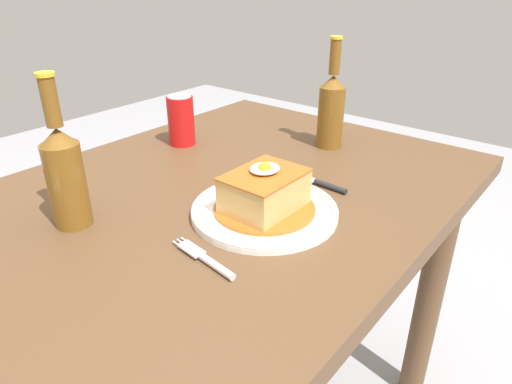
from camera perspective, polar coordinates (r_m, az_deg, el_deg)
The scene contains 8 objects.
dining_table at distance 0.96m, azimuth -6.94°, elevation -7.54°, with size 1.24×0.81×0.77m.
main_plate at distance 0.84m, azimuth 1.06°, elevation -2.28°, with size 0.27×0.27×0.02m.
sandwich_meal at distance 0.82m, azimuth 1.08°, elevation -0.07°, with size 0.19×0.19×0.09m.
fork at distance 0.71m, azimuth -5.96°, elevation -8.49°, with size 0.03×0.14×0.01m.
knife at distance 0.96m, azimuth 8.05°, elevation 1.10°, with size 0.02×0.17×0.01m.
soda_can at distance 1.17m, azimuth -9.32°, elevation 8.78°, with size 0.07×0.07×0.12m.
beer_bottle_amber at distance 1.15m, azimuth 9.36°, elevation 10.33°, with size 0.06×0.06×0.27m.
beer_bottle_amber_far at distance 0.83m, azimuth -22.71°, elevation 2.29°, with size 0.06×0.06×0.27m.
Camera 1 is at (-0.54, -0.59, 1.19)m, focal length 32.13 mm.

